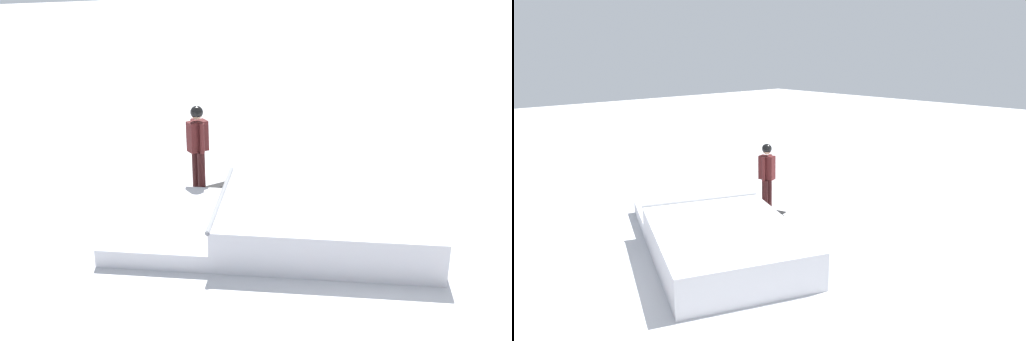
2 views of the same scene
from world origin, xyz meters
The scene contains 4 objects.
ground_plane centered at (0.00, 0.00, 0.00)m, with size 60.00×60.00×0.00m, color silver.
skate_ramp centered at (1.24, -0.59, 0.32)m, with size 5.98×4.39×0.74m.
skater centered at (2.48, -3.08, 1.01)m, with size 0.43×0.42×1.73m.
skateboard centered at (2.22, -2.94, 0.08)m, with size 0.82×0.44×0.09m.
Camera 1 is at (4.56, 9.01, 5.42)m, focal length 47.15 mm.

